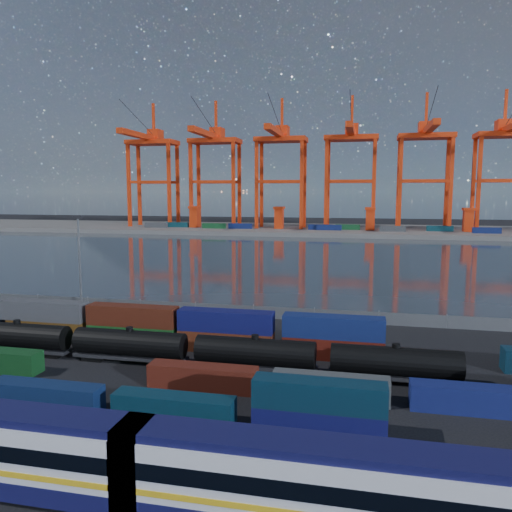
# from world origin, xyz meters

# --- Properties ---
(ground) EXTENTS (700.00, 700.00, 0.00)m
(ground) POSITION_xyz_m (0.00, 0.00, 0.00)
(ground) COLOR black
(ground) RESTS_ON ground
(harbor_water) EXTENTS (700.00, 700.00, 0.00)m
(harbor_water) POSITION_xyz_m (0.00, 105.00, 0.01)
(harbor_water) COLOR #273039
(harbor_water) RESTS_ON ground
(far_quay) EXTENTS (700.00, 70.00, 2.00)m
(far_quay) POSITION_xyz_m (0.00, 210.00, 1.00)
(far_quay) COLOR #514F4C
(far_quay) RESTS_ON ground
(distant_mountains) EXTENTS (2470.00, 1100.00, 520.00)m
(distant_mountains) POSITION_xyz_m (63.02, 1600.00, 220.29)
(distant_mountains) COLOR #1E2630
(distant_mountains) RESTS_ON ground
(container_row_mid) EXTENTS (141.48, 2.36, 5.02)m
(container_row_mid) POSITION_xyz_m (-3.85, -2.10, 1.51)
(container_row_mid) COLOR #3E4142
(container_row_mid) RESTS_ON ground
(container_row_north) EXTENTS (127.70, 2.53, 5.39)m
(container_row_north) POSITION_xyz_m (11.31, 10.42, 2.18)
(container_row_north) COLOR #0F1F4F
(container_row_north) RESTS_ON ground
(tanker_string) EXTENTS (91.80, 3.07, 4.39)m
(tanker_string) POSITION_xyz_m (-17.66, 3.80, 2.20)
(tanker_string) COLOR black
(tanker_string) RESTS_ON ground
(waterfront_fence) EXTENTS (160.12, 0.12, 2.20)m
(waterfront_fence) POSITION_xyz_m (-0.00, 28.00, 1.00)
(waterfront_fence) COLOR #595B5E
(waterfront_fence) RESTS_ON ground
(yard_light_mast) EXTENTS (1.60, 0.40, 16.60)m
(yard_light_mast) POSITION_xyz_m (-30.00, 26.00, 9.30)
(yard_light_mast) COLOR slate
(yard_light_mast) RESTS_ON ground
(gantry_cranes) EXTENTS (200.99, 49.90, 67.58)m
(gantry_cranes) POSITION_xyz_m (-7.50, 203.21, 41.42)
(gantry_cranes) COLOR red
(gantry_cranes) RESTS_ON ground
(quay_containers) EXTENTS (172.58, 10.99, 2.60)m
(quay_containers) POSITION_xyz_m (-11.00, 195.46, 3.30)
(quay_containers) COLOR navy
(quay_containers) RESTS_ON far_quay
(straddle_carriers) EXTENTS (140.00, 7.00, 11.10)m
(straddle_carriers) POSITION_xyz_m (-2.50, 200.00, 7.82)
(straddle_carriers) COLOR red
(straddle_carriers) RESTS_ON far_quay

